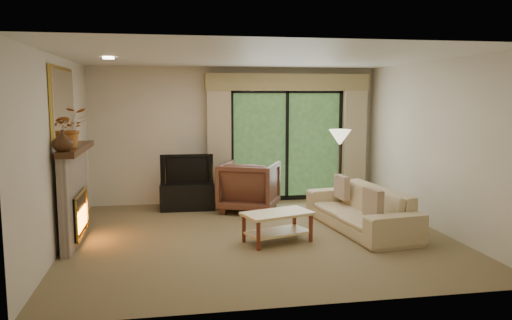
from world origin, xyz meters
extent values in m
plane|color=olive|center=(0.00, 0.00, 0.00)|extent=(5.50, 5.50, 0.00)
plane|color=silver|center=(0.00, 0.00, 2.60)|extent=(5.50, 5.50, 0.00)
plane|color=beige|center=(0.00, 2.50, 1.30)|extent=(5.00, 0.00, 5.00)
plane|color=beige|center=(0.00, -2.50, 1.30)|extent=(5.00, 0.00, 5.00)
plane|color=beige|center=(-2.75, 0.00, 1.30)|extent=(0.00, 5.00, 5.00)
plane|color=beige|center=(2.75, 0.00, 1.30)|extent=(0.00, 5.00, 5.00)
cube|color=tan|center=(-0.35, 2.34, 1.20)|extent=(0.45, 0.18, 2.35)
cube|color=tan|center=(2.35, 2.34, 1.20)|extent=(0.45, 0.18, 2.35)
cube|color=#9B8956|center=(1.00, 2.36, 2.32)|extent=(3.20, 0.24, 0.32)
cube|color=black|center=(-0.98, 1.95, 0.24)|extent=(0.99, 0.47, 0.49)
imported|color=black|center=(-0.98, 1.95, 0.76)|extent=(0.94, 0.15, 0.54)
imported|color=#553023|center=(0.12, 1.64, 0.45)|extent=(1.28, 1.29, 0.90)
imported|color=tan|center=(1.61, 0.10, 0.33)|extent=(1.13, 2.33, 0.65)
cube|color=#5B2C27|center=(1.53, -0.54, 0.56)|extent=(0.16, 0.42, 0.41)
cube|color=#5B2C27|center=(1.53, 0.75, 0.55)|extent=(0.15, 0.40, 0.39)
imported|color=#3C2312|center=(-2.61, -0.49, 1.51)|extent=(0.33, 0.33, 0.27)
imported|color=#A45D22|center=(-2.61, -0.06, 1.64)|extent=(0.60, 0.56, 0.54)
camera|label=1|loc=(-1.31, -7.05, 2.07)|focal=35.00mm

